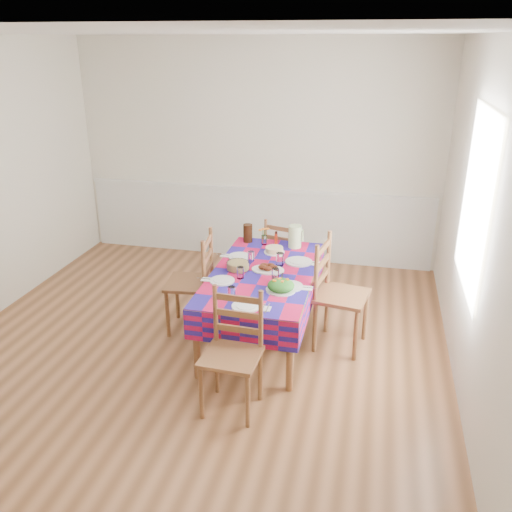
# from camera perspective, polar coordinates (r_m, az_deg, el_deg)

# --- Properties ---
(room) EXTENTS (4.58, 5.08, 2.78)m
(room) POSITION_cam_1_polar(r_m,az_deg,el_deg) (4.42, -7.38, 4.56)
(room) COLOR brown
(room) RESTS_ON ground
(wainscot) EXTENTS (4.41, 0.06, 0.92)m
(wainscot) POSITION_cam_1_polar(r_m,az_deg,el_deg) (6.96, -0.06, 3.75)
(wainscot) COLOR silver
(wainscot) RESTS_ON room
(window_right) EXTENTS (0.00, 1.40, 1.40)m
(window_right) POSITION_cam_1_polar(r_m,az_deg,el_deg) (4.47, 22.09, 5.29)
(window_right) COLOR white
(window_right) RESTS_ON room
(dining_table) EXTENTS (0.93, 1.73, 0.67)m
(dining_table) POSITION_cam_1_polar(r_m,az_deg,el_deg) (4.99, 0.77, -2.44)
(dining_table) COLOR brown
(dining_table) RESTS_ON room
(setting_near_head) EXTENTS (0.38, 0.25, 0.11)m
(setting_near_head) POSITION_cam_1_polar(r_m,az_deg,el_deg) (4.36, -1.53, -4.79)
(setting_near_head) COLOR white
(setting_near_head) RESTS_ON dining_table
(setting_left_near) EXTENTS (0.41, 0.24, 0.11)m
(setting_left_near) POSITION_cam_1_polar(r_m,az_deg,el_deg) (4.79, -2.94, -2.28)
(setting_left_near) COLOR white
(setting_left_near) RESTS_ON dining_table
(setting_left_far) EXTENTS (0.41, 0.24, 0.11)m
(setting_left_far) POSITION_cam_1_polar(r_m,az_deg,el_deg) (5.24, -1.37, -0.04)
(setting_left_far) COLOR white
(setting_left_far) RESTS_ON dining_table
(setting_right_near) EXTENTS (0.44, 0.25, 0.11)m
(setting_right_near) POSITION_cam_1_polar(r_m,az_deg,el_deg) (4.70, 3.07, -2.73)
(setting_right_near) COLOR white
(setting_right_near) RESTS_ON dining_table
(setting_right_far) EXTENTS (0.49, 0.28, 0.12)m
(setting_right_far) POSITION_cam_1_polar(r_m,az_deg,el_deg) (5.14, 3.87, -0.51)
(setting_right_far) COLOR white
(setting_right_far) RESTS_ON dining_table
(meat_platter) EXTENTS (0.30, 0.22, 0.06)m
(meat_platter) POSITION_cam_1_polar(r_m,az_deg,el_deg) (4.98, 1.25, -1.28)
(meat_platter) COLOR white
(meat_platter) RESTS_ON dining_table
(salad_platter) EXTENTS (0.26, 0.26, 0.11)m
(salad_platter) POSITION_cam_1_polar(r_m,az_deg,el_deg) (4.58, 2.64, -3.18)
(salad_platter) COLOR white
(salad_platter) RESTS_ON dining_table
(pasta_bowl) EXTENTS (0.21, 0.21, 0.08)m
(pasta_bowl) POSITION_cam_1_polar(r_m,az_deg,el_deg) (4.99, -1.93, -1.05)
(pasta_bowl) COLOR white
(pasta_bowl) RESTS_ON dining_table
(cake) EXTENTS (0.21, 0.21, 0.06)m
(cake) POSITION_cam_1_polar(r_m,az_deg,el_deg) (5.39, 1.94, 0.63)
(cake) COLOR white
(cake) RESTS_ON dining_table
(serving_utensils) EXTENTS (0.12, 0.26, 0.01)m
(serving_utensils) POSITION_cam_1_polar(r_m,az_deg,el_deg) (4.83, 2.46, -2.33)
(serving_utensils) COLOR black
(serving_utensils) RESTS_ON dining_table
(flower_vase) EXTENTS (0.12, 0.10, 0.19)m
(flower_vase) POSITION_cam_1_polar(r_m,az_deg,el_deg) (5.59, 0.85, 1.99)
(flower_vase) COLOR white
(flower_vase) RESTS_ON dining_table
(hot_sauce) EXTENTS (0.03, 0.03, 0.14)m
(hot_sauce) POSITION_cam_1_polar(r_m,az_deg,el_deg) (5.61, 2.13, 1.96)
(hot_sauce) COLOR red
(hot_sauce) RESTS_ON dining_table
(green_pitcher) EXTENTS (0.13, 0.13, 0.23)m
(green_pitcher) POSITION_cam_1_polar(r_m,az_deg,el_deg) (5.52, 4.12, 2.06)
(green_pitcher) COLOR #BCDB9B
(green_pitcher) RESTS_ON dining_table
(tea_pitcher) EXTENTS (0.10, 0.10, 0.19)m
(tea_pitcher) POSITION_cam_1_polar(r_m,az_deg,el_deg) (5.65, -0.87, 2.42)
(tea_pitcher) COLOR black
(tea_pitcher) RESTS_ON dining_table
(name_card) EXTENTS (0.08, 0.02, 0.02)m
(name_card) POSITION_cam_1_polar(r_m,az_deg,el_deg) (4.22, -1.38, -5.98)
(name_card) COLOR white
(name_card) RESTS_ON dining_table
(chair_near) EXTENTS (0.44, 0.42, 0.95)m
(chair_near) POSITION_cam_1_polar(r_m,az_deg,el_deg) (4.12, -2.46, -10.20)
(chair_near) COLOR brown
(chair_near) RESTS_ON room
(chair_far) EXTENTS (0.45, 0.44, 0.84)m
(chair_far) POSITION_cam_1_polar(r_m,az_deg,el_deg) (6.04, 2.87, 0.12)
(chair_far) COLOR brown
(chair_far) RESTS_ON room
(chair_left) EXTENTS (0.47, 0.48, 0.99)m
(chair_left) POSITION_cam_1_polar(r_m,az_deg,el_deg) (5.21, -6.57, -2.83)
(chair_left) COLOR brown
(chair_left) RESTS_ON room
(chair_right) EXTENTS (0.51, 0.53, 1.04)m
(chair_right) POSITION_cam_1_polar(r_m,az_deg,el_deg) (4.95, 8.52, -4.05)
(chair_right) COLOR brown
(chair_right) RESTS_ON room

